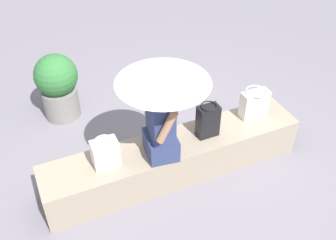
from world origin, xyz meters
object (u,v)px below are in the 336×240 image
(handbag_black, at_px, (208,121))
(planter_near, at_px, (58,85))
(tote_bag_canvas, at_px, (105,153))
(parasol, at_px, (163,73))
(person_seated, at_px, (161,122))
(shoulder_bag_spare, at_px, (254,104))

(handbag_black, distance_m, planter_near, 1.92)
(tote_bag_canvas, xyz_separation_m, planter_near, (-0.14, 1.47, -0.11))
(handbag_black, bearing_deg, parasol, -173.37)
(tote_bag_canvas, relative_size, planter_near, 0.34)
(parasol, relative_size, tote_bag_canvas, 3.60)
(tote_bag_canvas, distance_m, planter_near, 1.48)
(person_seated, height_order, planter_near, person_seated)
(person_seated, bearing_deg, tote_bag_canvas, 171.83)
(shoulder_bag_spare, distance_m, planter_near, 2.29)
(person_seated, distance_m, handbag_black, 0.58)
(person_seated, bearing_deg, shoulder_bag_spare, 6.84)
(tote_bag_canvas, bearing_deg, handbag_black, -0.87)
(handbag_black, bearing_deg, shoulder_bag_spare, 7.32)
(handbag_black, xyz_separation_m, shoulder_bag_spare, (0.60, 0.08, -0.02))
(handbag_black, bearing_deg, tote_bag_canvas, 179.13)
(tote_bag_canvas, xyz_separation_m, shoulder_bag_spare, (1.66, 0.06, 0.02))
(parasol, bearing_deg, person_seated, -179.57)
(parasol, relative_size, planter_near, 1.23)
(parasol, bearing_deg, handbag_black, 6.63)
(handbag_black, height_order, shoulder_bag_spare, handbag_black)
(tote_bag_canvas, distance_m, shoulder_bag_spare, 1.66)
(planter_near, bearing_deg, tote_bag_canvas, -84.40)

